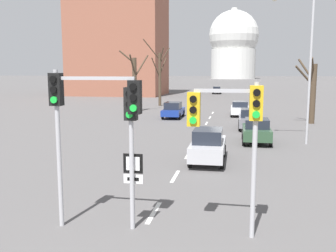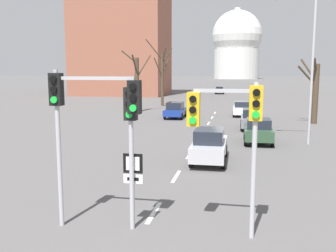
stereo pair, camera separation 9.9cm
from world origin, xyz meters
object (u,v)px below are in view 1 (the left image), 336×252
(sedan_near_right, at_px, (208,145))
(traffic_signal_near_left, at_px, (84,109))
(traffic_signal_centre_tall, at_px, (131,129))
(traffic_signal_near_right, at_px, (233,121))
(route_sign_post, at_px, (133,177))
(sedan_near_left, at_px, (240,109))
(sedan_distant_centre, at_px, (217,90))
(street_lamp_right, at_px, (304,55))
(sedan_far_left, at_px, (249,119))
(sedan_mid_centre, at_px, (173,110))
(sedan_far_right, at_px, (256,130))

(sedan_near_right, bearing_deg, traffic_signal_near_left, -108.15)
(traffic_signal_centre_tall, xyz_separation_m, traffic_signal_near_right, (2.93, 0.04, 0.29))
(traffic_signal_centre_tall, xyz_separation_m, route_sign_post, (0.01, 0.14, -1.48))
(sedan_near_left, xyz_separation_m, sedan_distant_centre, (-4.57, 40.43, 0.01))
(traffic_signal_near_right, distance_m, route_sign_post, 3.43)
(street_lamp_right, relative_size, sedan_far_left, 2.25)
(traffic_signal_centre_tall, bearing_deg, sedan_distant_centre, 90.93)
(street_lamp_right, bearing_deg, sedan_mid_centre, 130.56)
(sedan_near_right, distance_m, sedan_far_right, 6.60)
(sedan_mid_centre, bearing_deg, route_sign_post, -82.96)
(traffic_signal_centre_tall, distance_m, sedan_near_left, 30.61)
(traffic_signal_near_right, bearing_deg, street_lamp_right, 74.19)
(traffic_signal_near_left, bearing_deg, traffic_signal_near_right, 2.90)
(sedan_far_left, xyz_separation_m, sedan_distant_centre, (-5.26, 49.70, -0.03))
(traffic_signal_near_left, relative_size, sedan_distant_centre, 1.09)
(traffic_signal_centre_tall, distance_m, traffic_signal_near_right, 2.95)
(traffic_signal_centre_tall, height_order, street_lamp_right, street_lamp_right)
(traffic_signal_centre_tall, height_order, traffic_signal_near_left, traffic_signal_near_left)
(traffic_signal_centre_tall, height_order, sedan_far_right, traffic_signal_centre_tall)
(traffic_signal_near_left, relative_size, route_sign_post, 2.04)
(traffic_signal_near_left, height_order, sedan_distant_centre, traffic_signal_near_left)
(traffic_signal_near_right, relative_size, sedan_far_left, 1.05)
(sedan_near_right, distance_m, sedan_distant_centre, 61.90)
(traffic_signal_near_right, bearing_deg, traffic_signal_near_left, -177.10)
(sedan_mid_centre, bearing_deg, sedan_near_right, -74.93)
(route_sign_post, xyz_separation_m, sedan_mid_centre, (-3.37, 27.25, -0.78))
(street_lamp_right, distance_m, sedan_near_left, 16.50)
(route_sign_post, height_order, sedan_near_right, route_sign_post)
(sedan_mid_centre, distance_m, sedan_far_left, 9.78)
(traffic_signal_near_left, distance_m, street_lamp_right, 17.61)
(street_lamp_right, bearing_deg, traffic_signal_near_left, -119.33)
(traffic_signal_centre_tall, xyz_separation_m, traffic_signal_near_left, (-1.37, -0.18, 0.58))
(traffic_signal_near_left, xyz_separation_m, traffic_signal_near_right, (4.31, 0.22, -0.28))
(sedan_far_right, bearing_deg, traffic_signal_centre_tall, -106.43)
(route_sign_post, relative_size, sedan_far_right, 0.60)
(street_lamp_right, height_order, sedan_mid_centre, street_lamp_right)
(sedan_far_right, bearing_deg, sedan_near_left, 93.63)
(sedan_far_right, distance_m, sedan_distant_centre, 56.12)
(traffic_signal_centre_tall, relative_size, traffic_signal_near_left, 0.92)
(street_lamp_right, xyz_separation_m, sedan_near_left, (-3.77, 15.27, -4.99))
(traffic_signal_near_right, distance_m, sedan_distant_centre, 70.88)
(traffic_signal_centre_tall, distance_m, sedan_far_right, 15.71)
(traffic_signal_near_right, bearing_deg, traffic_signal_centre_tall, -179.20)
(sedan_near_left, bearing_deg, sedan_far_right, -86.37)
(sedan_near_left, bearing_deg, sedan_far_left, -85.78)
(sedan_mid_centre, relative_size, sedan_far_left, 1.07)
(traffic_signal_centre_tall, distance_m, street_lamp_right, 16.91)
(sedan_near_left, distance_m, sedan_far_right, 15.45)
(sedan_distant_centre, bearing_deg, sedan_near_left, -83.55)
(traffic_signal_centre_tall, xyz_separation_m, sedan_mid_centre, (-3.36, 27.38, -2.26))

